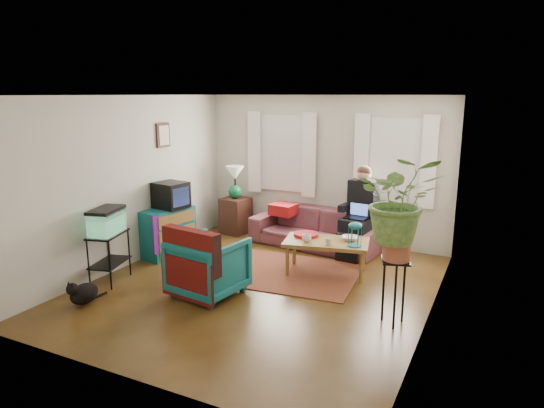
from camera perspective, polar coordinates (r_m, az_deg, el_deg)
The scene contains 31 objects.
floor at distance 6.82m, azimuth -1.50°, elevation -9.72°, with size 4.50×5.00×0.01m, color #4F2B14.
ceiling at distance 6.30m, azimuth -1.64°, elevation 12.68°, with size 4.50×5.00×0.01m, color white.
wall_back at distance 8.69m, azimuth 6.13°, elevation 4.05°, with size 4.50×0.01×2.60m, color silver.
wall_front at distance 4.45m, azimuth -16.76°, elevation -4.94°, with size 4.50×0.01×2.60m, color silver.
wall_left at distance 7.73m, azimuth -16.52°, elevation 2.49°, with size 0.01×5.00×2.60m, color silver.
wall_right at distance 5.77m, azimuth 18.63°, elevation -1.05°, with size 0.01×5.00×2.60m, color silver.
window_left at distance 8.94m, azimuth 1.28°, elevation 5.98°, with size 1.08×0.04×1.38m, color white.
window_right at distance 8.30m, azimuth 14.28°, elevation 5.05°, with size 1.08×0.04×1.38m, color white.
curtains_left at distance 8.87m, azimuth 1.06°, elevation 5.93°, with size 1.36×0.06×1.50m, color white.
curtains_right at distance 8.22m, azimuth 14.16°, elevation 4.99°, with size 1.36×0.06×1.50m, color white.
picture_frame at distance 8.26m, azimuth -12.63°, elevation 7.90°, with size 0.04×0.32×0.40m, color #3D2616.
area_rug at distance 7.32m, azimuth 2.07°, elevation -8.07°, with size 2.00×1.60×0.01m, color maroon.
sofa at distance 8.45m, azimuth 5.12°, elevation -2.14°, with size 2.26×0.89×0.88m, color brown.
seated_person at distance 8.05m, azimuth 10.27°, elevation -1.34°, with size 0.56×0.69×1.35m, color black, non-canonical shape.
side_table at distance 9.29m, azimuth -4.30°, elevation -1.37°, with size 0.47×0.47×0.68m, color #3E2217.
table_lamp at distance 9.16m, azimuth -4.37°, elevation 2.49°, with size 0.35×0.35×0.63m, color white, non-canonical shape.
dresser at distance 8.17m, azimuth -12.15°, elevation -3.23°, with size 0.44×0.88×0.79m, color #136673.
crt_tv at distance 8.07m, azimuth -11.81°, elevation 1.04°, with size 0.48×0.44×0.42m, color black.
aquarium_stand at distance 7.27m, azimuth -18.58°, elevation -6.00°, with size 0.35×0.63×0.71m, color black.
aquarium at distance 7.12m, azimuth -18.88°, elevation -1.87°, with size 0.32×0.58×0.37m, color #7FD899.
black_cat at distance 6.68m, azimuth -21.25°, elevation -9.57°, with size 0.26×0.40×0.34m, color black.
armchair at distance 6.50m, azimuth -7.49°, elevation -6.93°, with size 0.84×0.79×0.86m, color #135E73.
serape_throw at distance 6.22m, azimuth -9.58°, elevation -6.19°, with size 0.86×0.20×0.71m, color #9E0A0A.
coffee_table at distance 7.28m, azimuth 6.38°, elevation -6.20°, with size 1.22×0.67×0.51m, color brown.
cup_a at distance 7.12m, azimuth 4.09°, elevation -4.00°, with size 0.14×0.14×0.11m, color white.
cup_b at distance 6.99m, azimuth 6.67°, elevation -4.40°, with size 0.11×0.11×0.10m, color beige.
bowl at distance 7.26m, azimuth 9.16°, elevation -3.99°, with size 0.24×0.24×0.06m, color white.
snack_tray at distance 7.40m, azimuth 4.04°, elevation -3.60°, with size 0.38×0.38×0.04m, color #B21414.
birdcage at distance 6.95m, azimuth 9.73°, elevation -3.51°, with size 0.20×0.20×0.36m, color #115B6B, non-canonical shape.
plant_stand at distance 5.83m, azimuth 14.16°, elevation -10.02°, with size 0.33×0.33×0.78m, color black.
potted_plant at distance 5.54m, azimuth 14.68°, elevation -1.07°, with size 0.89×0.77×0.99m, color #599947.
Camera 1 is at (2.94, -5.58, 2.62)m, focal length 32.00 mm.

